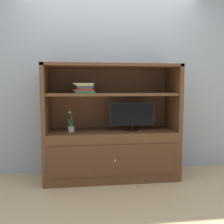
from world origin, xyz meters
TOP-DOWN VIEW (x-y plane):
  - ground_plane at (0.00, 0.00)m, footprint 8.00×8.00m
  - painted_rear_wall at (0.00, 0.75)m, footprint 6.00×0.10m
  - media_console at (0.00, 0.41)m, footprint 1.73×0.61m
  - tv_monitor at (0.27, 0.35)m, footprint 0.60×0.17m
  - potted_plant at (-0.53, 0.37)m, footprint 0.09×0.14m
  - magazine_stack at (-0.34, 0.41)m, footprint 0.30×0.36m

SIDE VIEW (x-z plane):
  - ground_plane at x=0.00m, z-range 0.00..0.00m
  - media_console at x=0.00m, z-range -0.27..1.22m
  - potted_plant at x=-0.53m, z-range 0.55..0.82m
  - tv_monitor at x=0.27m, z-range 0.66..1.03m
  - magazine_stack at x=-0.34m, z-range 1.13..1.26m
  - painted_rear_wall at x=0.00m, z-range 0.00..2.80m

